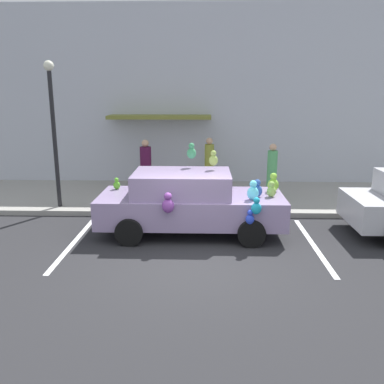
{
  "coord_description": "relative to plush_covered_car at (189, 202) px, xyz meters",
  "views": [
    {
      "loc": [
        0.21,
        -7.96,
        3.48
      ],
      "look_at": [
        -0.1,
        2.33,
        0.9
      ],
      "focal_mm": 38.32,
      "sensor_mm": 36.0,
      "label": 1
    }
  ],
  "objects": [
    {
      "name": "plush_covered_car",
      "position": [
        0.0,
        0.0,
        0.0
      ],
      "size": [
        4.5,
        2.12,
        2.17
      ],
      "color": "#8C78A0",
      "rests_on": "ground"
    },
    {
      "name": "sidewalk",
      "position": [
        0.15,
        3.27,
        -0.73
      ],
      "size": [
        24.0,
        4.0,
        0.15
      ],
      "primitive_type": "cube",
      "color": "gray",
      "rests_on": "ground"
    },
    {
      "name": "pedestrian_near_shopfront",
      "position": [
        -1.64,
        4.02,
        0.13
      ],
      "size": [
        0.38,
        0.38,
        1.69
      ],
      "color": "#481438",
      "rests_on": "sidewalk"
    },
    {
      "name": "ground_plane",
      "position": [
        0.15,
        -1.73,
        -0.8
      ],
      "size": [
        60.0,
        60.0,
        0.0
      ],
      "primitive_type": "plane",
      "color": "#262628"
    },
    {
      "name": "pedestrian_by_lamp",
      "position": [
        2.49,
        3.01,
        0.15
      ],
      "size": [
        0.31,
        0.31,
        1.71
      ],
      "color": "#52A962",
      "rests_on": "sidewalk"
    },
    {
      "name": "parking_stripe_rear",
      "position": [
        -2.69,
        -0.73,
        -0.8
      ],
      "size": [
        0.12,
        3.6,
        0.01
      ],
      "primitive_type": "cube",
      "color": "silver",
      "rests_on": "ground"
    },
    {
      "name": "teddy_bear_on_sidewalk",
      "position": [
        -0.86,
        1.95,
        -0.3
      ],
      "size": [
        0.4,
        0.33,
        0.76
      ],
      "color": "pink",
      "rests_on": "sidewalk"
    },
    {
      "name": "storefront_building",
      "position": [
        0.13,
        5.42,
        2.39
      ],
      "size": [
        24.0,
        1.25,
        6.4
      ],
      "color": "#B2B7C1",
      "rests_on": "ground"
    },
    {
      "name": "parking_stripe_front",
      "position": [
        2.89,
        -0.73,
        -0.8
      ],
      "size": [
        0.12,
        3.6,
        0.01
      ],
      "primitive_type": "cube",
      "color": "silver",
      "rests_on": "ground"
    },
    {
      "name": "street_lamp_post",
      "position": [
        -3.88,
        1.77,
        1.84
      ],
      "size": [
        0.28,
        0.28,
        4.1
      ],
      "color": "black",
      "rests_on": "sidewalk"
    },
    {
      "name": "pedestrian_walking_past",
      "position": [
        0.53,
        4.35,
        0.16
      ],
      "size": [
        0.32,
        0.32,
        1.73
      ],
      "color": "olive",
      "rests_on": "sidewalk"
    }
  ]
}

